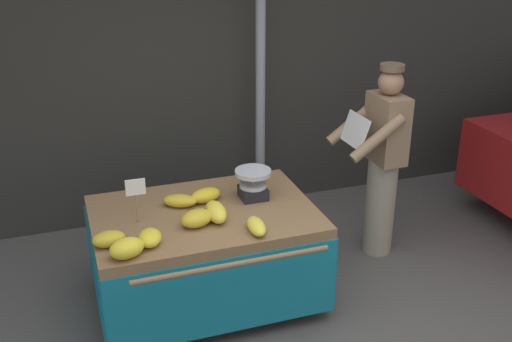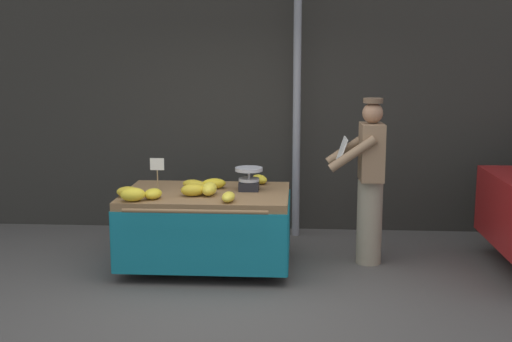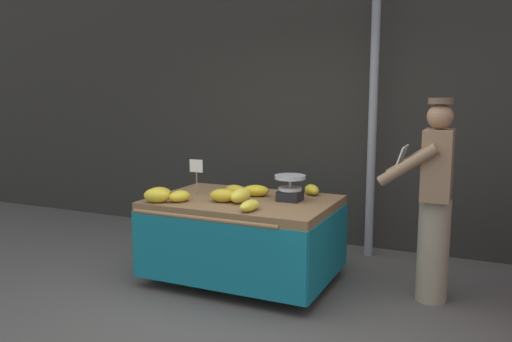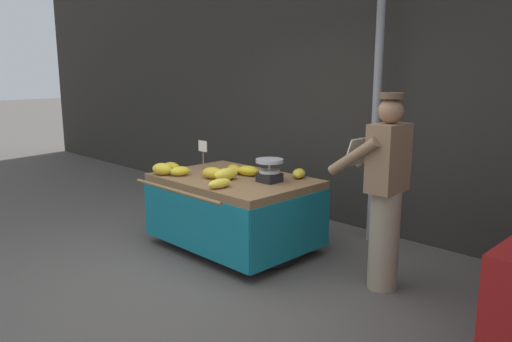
{
  "view_description": "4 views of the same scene",
  "coord_description": "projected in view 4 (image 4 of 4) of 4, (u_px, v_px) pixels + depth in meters",
  "views": [
    {
      "loc": [
        -1.26,
        -2.89,
        2.84
      ],
      "look_at": [
        0.06,
        0.97,
        1.09
      ],
      "focal_mm": 42.56,
      "sensor_mm": 36.0,
      "label": 1
    },
    {
      "loc": [
        0.59,
        -5.43,
        2.17
      ],
      "look_at": [
        0.18,
        1.05,
        1.0
      ],
      "focal_mm": 46.71,
      "sensor_mm": 36.0,
      "label": 2
    },
    {
      "loc": [
        1.75,
        -3.17,
        1.76
      ],
      "look_at": [
        -0.21,
        1.08,
        1.05
      ],
      "focal_mm": 36.46,
      "sensor_mm": 36.0,
      "label": 3
    },
    {
      "loc": [
        3.47,
        -2.41,
        1.9
      ],
      "look_at": [
        0.15,
        0.91,
        0.94
      ],
      "focal_mm": 34.88,
      "sensor_mm": 36.0,
      "label": 4
    }
  ],
  "objects": [
    {
      "name": "weighing_scale",
      "position": [
        270.0,
        170.0,
        4.99
      ],
      "size": [
        0.28,
        0.28,
        0.24
      ],
      "color": "black",
      "rests_on": "banana_cart"
    },
    {
      "name": "banana_cart",
      "position": [
        234.0,
        196.0,
        5.28
      ],
      "size": [
        1.67,
        1.35,
        0.79
      ],
      "color": "olive",
      "rests_on": "ground"
    },
    {
      "name": "banana_bunch_8",
      "position": [
        162.0,
        169.0,
        5.34
      ],
      "size": [
        0.27,
        0.23,
        0.13
      ],
      "primitive_type": "ellipsoid",
      "rotation": [
        0.0,
        0.0,
        1.88
      ],
      "color": "yellow",
      "rests_on": "banana_cart"
    },
    {
      "name": "banana_bunch_6",
      "position": [
        220.0,
        183.0,
        4.75
      ],
      "size": [
        0.13,
        0.26,
        0.09
      ],
      "primitive_type": "ellipsoid",
      "rotation": [
        0.0,
        0.0,
        3.09
      ],
      "color": "yellow",
      "rests_on": "banana_cart"
    },
    {
      "name": "banana_bunch_1",
      "position": [
        226.0,
        174.0,
        5.08
      ],
      "size": [
        0.15,
        0.29,
        0.13
      ],
      "primitive_type": "ellipsoid",
      "rotation": [
        0.0,
        0.0,
        3.12
      ],
      "color": "yellow",
      "rests_on": "banana_cart"
    },
    {
      "name": "street_pole",
      "position": [
        377.0,
        89.0,
        5.32
      ],
      "size": [
        0.09,
        0.09,
        3.39
      ],
      "primitive_type": "cylinder",
      "color": "gray",
      "rests_on": "ground"
    },
    {
      "name": "price_sign",
      "position": [
        203.0,
        149.0,
        5.51
      ],
      "size": [
        0.14,
        0.01,
        0.34
      ],
      "color": "#997A51",
      "rests_on": "banana_cart"
    },
    {
      "name": "banana_bunch_3",
      "position": [
        234.0,
        169.0,
        5.43
      ],
      "size": [
        0.29,
        0.23,
        0.09
      ],
      "primitive_type": "ellipsoid",
      "rotation": [
        0.0,
        0.0,
        1.12
      ],
      "color": "gold",
      "rests_on": "banana_cart"
    },
    {
      "name": "banana_bunch_0",
      "position": [
        248.0,
        171.0,
        5.3
      ],
      "size": [
        0.28,
        0.21,
        0.11
      ],
      "primitive_type": "ellipsoid",
      "rotation": [
        0.0,
        0.0,
        1.85
      ],
      "color": "gold",
      "rests_on": "banana_cart"
    },
    {
      "name": "banana_bunch_5",
      "position": [
        180.0,
        171.0,
        5.3
      ],
      "size": [
        0.2,
        0.24,
        0.1
      ],
      "primitive_type": "ellipsoid",
      "rotation": [
        0.0,
        0.0,
        2.91
      ],
      "color": "yellow",
      "rests_on": "banana_cart"
    },
    {
      "name": "vendor_person",
      "position": [
        385.0,
        192.0,
        4.26
      ],
      "size": [
        0.59,
        0.52,
        1.71
      ],
      "color": "gray",
      "rests_on": "ground"
    },
    {
      "name": "back_wall",
      "position": [
        355.0,
        59.0,
        5.93
      ],
      "size": [
        16.0,
        0.24,
        4.04
      ],
      "primitive_type": "cube",
      "color": "#2D2B26",
      "rests_on": "ground"
    },
    {
      "name": "ground_plane",
      "position": [
        173.0,
        286.0,
        4.45
      ],
      "size": [
        60.0,
        60.0,
        0.0
      ],
      "primitive_type": "plane",
      "color": "#514C47"
    },
    {
      "name": "banana_bunch_2",
      "position": [
        213.0,
        173.0,
        5.15
      ],
      "size": [
        0.28,
        0.23,
        0.12
      ],
      "primitive_type": "ellipsoid",
      "rotation": [
        0.0,
        0.0,
        1.88
      ],
      "color": "gold",
      "rests_on": "banana_cart"
    },
    {
      "name": "banana_bunch_4",
      "position": [
        299.0,
        173.0,
        5.19
      ],
      "size": [
        0.23,
        0.27,
        0.1
      ],
      "primitive_type": "ellipsoid",
      "rotation": [
        0.0,
        0.0,
        0.53
      ],
      "color": "yellow",
      "rests_on": "banana_cart"
    },
    {
      "name": "banana_bunch_7",
      "position": [
        171.0,
        167.0,
        5.53
      ],
      "size": [
        0.23,
        0.16,
        0.1
      ],
      "primitive_type": "ellipsoid",
      "rotation": [
        0.0,
        0.0,
        1.6
      ],
      "color": "gold",
      "rests_on": "banana_cart"
    }
  ]
}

